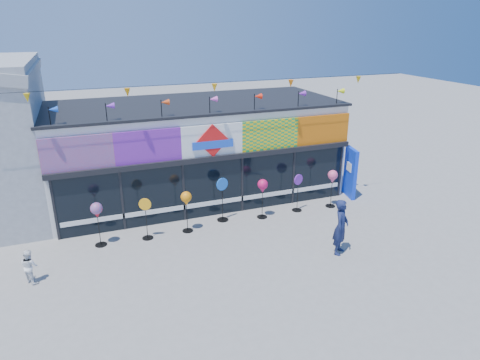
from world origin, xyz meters
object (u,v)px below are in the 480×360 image
spinner_1 (146,218)px  spinner_5 (298,192)px  child (30,266)px  spinner_6 (333,178)px  spinner_3 (222,198)px  spinner_0 (97,212)px  spinner_4 (263,187)px  blue_sign (350,172)px  adult_man (341,227)px  spinner_2 (186,200)px

spinner_1 → spinner_5: bearing=2.3°
child → spinner_5: bearing=-117.7°
spinner_1 → spinner_6: size_ratio=0.97×
spinner_3 → spinner_5: size_ratio=1.11×
spinner_5 → spinner_0: bearing=-178.7°
spinner_4 → spinner_3: bearing=168.7°
child → spinner_3: bearing=-111.4°
blue_sign → spinner_6: (-1.37, -0.73, 0.19)m
spinner_1 → child: spinner_1 is taller
spinner_5 → spinner_6: bearing=-4.6°
spinner_6 → adult_man: (-1.79, -3.40, -0.33)m
spinner_1 → child: size_ratio=1.46×
spinner_2 → spinner_6: size_ratio=0.98×
child → spinner_4: bearing=-116.4°
spinner_3 → child: 6.97m
spinner_2 → adult_man: size_ratio=0.82×
spinner_2 → spinner_4: 3.06m
spinner_2 → spinner_5: (4.66, 0.20, -0.42)m
spinner_5 → child: spinner_5 is taller
spinner_2 → spinner_5: spinner_5 is taller
spinner_0 → spinner_5: spinner_0 is taller
blue_sign → spinner_0: size_ratio=1.36×
spinner_4 → spinner_2: bearing=-177.9°
spinner_6 → adult_man: 3.86m
spinner_0 → spinner_4: spinner_4 is taller
blue_sign → spinner_4: 4.54m
spinner_1 → spinner_4: spinner_4 is taller
spinner_1 → spinner_2: size_ratio=0.99×
spinner_6 → adult_man: bearing=-117.7°
spinner_2 → spinner_4: spinner_4 is taller
child → spinner_1: bearing=-105.5°
spinner_0 → spinner_6: (9.26, 0.05, 0.00)m
spinner_0 → spinner_3: spinner_3 is taller
blue_sign → spinner_0: blue_sign is taller
spinner_5 → adult_man: adult_man is taller
spinner_2 → spinner_4: bearing=2.1°
spinner_2 → spinner_6: bearing=0.8°
spinner_4 → spinner_5: bearing=3.3°
spinner_4 → child: bearing=-168.5°
blue_sign → adult_man: (-3.16, -4.13, -0.14)m
spinner_6 → spinner_4: bearing=179.4°
spinner_3 → spinner_6: bearing=-4.2°
spinner_6 → adult_man: size_ratio=0.84×
spinner_2 → spinner_6: spinner_6 is taller
spinner_2 → spinner_3: bearing=15.6°
spinner_3 → spinner_6: (4.66, -0.34, 0.36)m
blue_sign → spinner_5: bearing=-156.7°
spinner_3 → spinner_4: bearing=-11.3°
blue_sign → spinner_2: (-7.54, -0.81, 0.16)m
blue_sign → spinner_3: bearing=-164.9°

